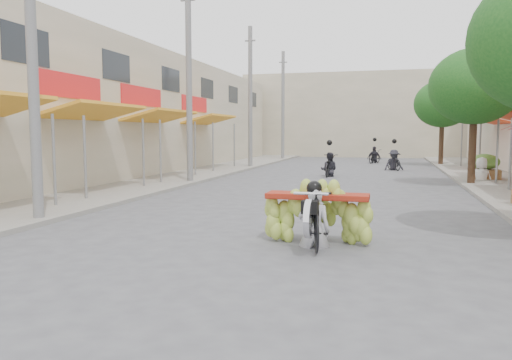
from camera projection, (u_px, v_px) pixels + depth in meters
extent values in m
plane|color=#57585D|center=(218.00, 276.00, 7.16)|extent=(120.00, 120.00, 0.00)
cube|color=gray|center=(183.00, 175.00, 23.38)|extent=(4.00, 60.00, 0.12)
cube|color=gray|center=(510.00, 183.00, 19.77)|extent=(4.00, 60.00, 0.12)
cube|color=#BAAE93|center=(75.00, 112.00, 23.42)|extent=(8.00, 40.00, 6.00)
cylinder|color=slate|center=(54.00, 162.00, 13.27)|extent=(0.08, 0.08, 2.55)
cube|color=orange|center=(94.00, 111.00, 16.42)|extent=(1.77, 4.00, 0.53)
cylinder|color=slate|center=(85.00, 159.00, 14.62)|extent=(0.08, 0.08, 2.55)
cylinder|color=slate|center=(143.00, 154.00, 18.08)|extent=(0.08, 0.08, 2.55)
cube|color=red|center=(70.00, 86.00, 16.56)|extent=(0.10, 3.50, 0.80)
cube|color=orange|center=(161.00, 116.00, 21.23)|extent=(1.77, 4.00, 0.53)
cylinder|color=slate|center=(160.00, 153.00, 19.43)|extent=(0.08, 0.08, 2.55)
cylinder|color=slate|center=(195.00, 149.00, 22.89)|extent=(0.08, 0.08, 2.55)
cube|color=red|center=(142.00, 96.00, 21.37)|extent=(0.10, 3.50, 0.80)
cube|color=orange|center=(210.00, 120.00, 27.00)|extent=(1.77, 4.00, 0.53)
cylinder|color=slate|center=(213.00, 148.00, 25.20)|extent=(0.08, 0.08, 2.55)
cylinder|color=slate|center=(234.00, 146.00, 28.66)|extent=(0.08, 0.08, 2.55)
cube|color=red|center=(194.00, 104.00, 27.14)|extent=(0.10, 3.50, 0.80)
cube|color=#1E2328|center=(26.00, 45.00, 14.55)|extent=(0.08, 2.00, 1.10)
cube|color=#1E2328|center=(116.00, 67.00, 19.36)|extent=(0.08, 2.00, 1.10)
cube|color=#1E2328|center=(171.00, 80.00, 24.17)|extent=(0.08, 2.00, 1.10)
cube|color=#1E2328|center=(207.00, 88.00, 28.97)|extent=(0.08, 2.00, 1.10)
cube|color=#1E2328|center=(233.00, 95.00, 33.78)|extent=(0.08, 2.00, 1.10)
cube|color=#1E2328|center=(252.00, 99.00, 38.59)|extent=(0.08, 2.00, 1.10)
cylinder|color=slate|center=(511.00, 156.00, 16.86)|extent=(0.08, 0.08, 2.55)
cube|color=red|center=(511.00, 115.00, 20.45)|extent=(1.77, 4.20, 0.53)
cylinder|color=slate|center=(497.00, 153.00, 18.97)|extent=(0.08, 0.08, 2.55)
cylinder|color=slate|center=(480.00, 150.00, 22.63)|extent=(0.08, 0.08, 2.55)
cube|color=red|center=(484.00, 119.00, 26.22)|extent=(1.77, 4.20, 0.53)
cylinder|color=slate|center=(472.00, 148.00, 24.74)|extent=(0.08, 0.08, 2.55)
cylinder|color=slate|center=(462.00, 146.00, 28.40)|extent=(0.08, 0.08, 2.55)
cube|color=#BAAE93|center=(363.00, 116.00, 43.36)|extent=(20.00, 6.00, 7.00)
cylinder|color=slate|center=(32.00, 45.00, 11.05)|extent=(0.24, 0.24, 8.00)
cylinder|color=slate|center=(189.00, 83.00, 19.70)|extent=(0.24, 0.24, 8.00)
cube|color=slate|center=(188.00, 0.00, 19.40)|extent=(0.60, 0.08, 0.08)
cylinder|color=slate|center=(250.00, 98.00, 28.36)|extent=(0.24, 0.24, 8.00)
cube|color=slate|center=(250.00, 41.00, 28.05)|extent=(0.60, 0.08, 0.08)
cylinder|color=slate|center=(283.00, 106.00, 37.01)|extent=(0.24, 0.24, 8.00)
cube|color=slate|center=(283.00, 62.00, 36.71)|extent=(0.60, 0.08, 0.08)
cylinder|color=#3A2719|center=(472.00, 144.00, 19.08)|extent=(0.28, 0.28, 3.20)
ellipsoid|color=#1E551A|center=(475.00, 86.00, 18.87)|extent=(3.40, 3.40, 2.90)
cylinder|color=#3A2719|center=(441.00, 140.00, 30.62)|extent=(0.28, 0.28, 3.20)
ellipsoid|color=#1E551A|center=(443.00, 104.00, 30.41)|extent=(3.40, 3.40, 2.90)
cube|color=brown|center=(484.00, 173.00, 20.91)|extent=(1.20, 0.80, 0.50)
ellipsoid|color=#5E9538|center=(485.00, 159.00, 20.86)|extent=(1.20, 0.88, 0.66)
imported|color=black|center=(315.00, 216.00, 8.98)|extent=(0.91, 1.94, 1.10)
cylinder|color=silver|center=(309.00, 219.00, 8.35)|extent=(0.10, 0.66, 0.66)
cube|color=black|center=(310.00, 207.00, 8.43)|extent=(0.28, 0.22, 0.22)
cylinder|color=silver|center=(311.00, 194.00, 8.50)|extent=(0.60, 0.05, 0.05)
cube|color=maroon|center=(317.00, 196.00, 9.28)|extent=(1.89, 0.55, 0.10)
imported|color=silver|center=(315.00, 187.00, 8.88)|extent=(0.57, 0.43, 1.60)
sphere|color=black|center=(315.00, 143.00, 8.78)|extent=(0.28, 0.28, 0.28)
imported|color=white|center=(482.00, 157.00, 20.51)|extent=(0.94, 0.59, 1.85)
imported|color=black|center=(329.00, 166.00, 23.32)|extent=(0.75, 1.82, 1.01)
imported|color=#26252D|center=(329.00, 152.00, 23.26)|extent=(0.81, 0.52, 1.65)
sphere|color=black|center=(329.00, 143.00, 23.21)|extent=(0.26, 0.26, 0.26)
imported|color=black|center=(394.00, 162.00, 27.04)|extent=(1.09, 1.66, 0.95)
imported|color=#26252D|center=(394.00, 150.00, 26.98)|extent=(1.19, 0.94, 1.65)
sphere|color=black|center=(394.00, 141.00, 26.94)|extent=(0.26, 0.26, 0.26)
imported|color=black|center=(374.00, 156.00, 33.33)|extent=(1.14, 1.73, 0.91)
imported|color=#26252D|center=(375.00, 146.00, 33.26)|extent=(1.10, 0.86, 1.65)
sphere|color=black|center=(375.00, 140.00, 33.22)|extent=(0.26, 0.26, 0.26)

